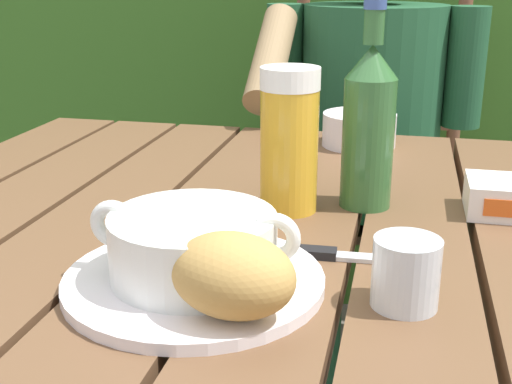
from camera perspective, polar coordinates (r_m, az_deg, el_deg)
name	(u,v)px	position (r m, az deg, el deg)	size (l,w,h in m)	color
dining_table	(304,288)	(0.89, 4.08, -8.10)	(1.21, 0.98, 0.75)	brown
chair_near_diner	(369,190)	(1.81, 9.58, 0.15)	(0.46, 0.46, 1.01)	brown
person_eating	(367,130)	(1.56, 9.41, 5.20)	(0.48, 0.47, 1.18)	#1F4E2E
serving_plate	(194,280)	(0.68, -5.25, -7.47)	(0.26, 0.26, 0.01)	white
soup_bowl	(193,244)	(0.67, -5.35, -4.41)	(0.22, 0.17, 0.07)	white
bread_roll	(233,275)	(0.59, -1.98, -7.05)	(0.13, 0.11, 0.08)	tan
beer_glass	(289,140)	(0.86, 2.84, 4.40)	(0.08, 0.08, 0.19)	gold
beer_bottle	(369,124)	(0.89, 9.53, 5.70)	(0.07, 0.07, 0.27)	#316230
water_glass_small	(406,273)	(0.65, 12.58, -6.69)	(0.06, 0.06, 0.07)	silver
table_knife	(334,255)	(0.75, 6.63, -5.31)	(0.15, 0.02, 0.01)	silver
diner_bowl	(359,130)	(1.22, 8.72, 5.25)	(0.13, 0.13, 0.06)	white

